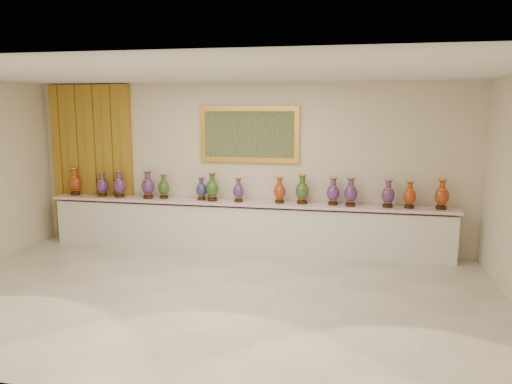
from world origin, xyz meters
TOP-DOWN VIEW (x-y plane):
  - ground at (0.00, 0.00)m, footprint 8.00×8.00m
  - room at (-2.54, 2.44)m, footprint 8.00×8.00m
  - counter at (0.00, 2.27)m, footprint 7.28×0.48m
  - vase_0 at (-3.34, 2.28)m, footprint 0.29×0.29m
  - vase_1 at (-2.75, 2.24)m, footprint 0.24×0.24m
  - vase_2 at (-2.39, 2.23)m, footprint 0.23×0.23m
  - vase_3 at (-1.82, 2.22)m, footprint 0.27×0.27m
  - vase_4 at (-1.53, 2.27)m, footprint 0.27×0.27m
  - vase_5 at (-0.80, 2.24)m, footprint 0.24×0.24m
  - vase_6 at (-0.59, 2.22)m, footprint 0.30×0.30m
  - vase_7 at (-0.10, 2.22)m, footprint 0.25×0.25m
  - vase_8 at (0.63, 2.26)m, footprint 0.26×0.26m
  - vase_9 at (1.02, 2.29)m, footprint 0.27×0.27m
  - vase_10 at (1.55, 2.27)m, footprint 0.26×0.26m
  - vase_11 at (1.85, 2.22)m, footprint 0.24×0.24m
  - vase_12 at (2.47, 2.23)m, footprint 0.27×0.27m
  - vase_13 at (2.82, 2.24)m, footprint 0.22×0.22m
  - vase_14 at (3.32, 2.24)m, footprint 0.30×0.30m
  - label_card at (-0.78, 2.13)m, footprint 0.10×0.06m

SIDE VIEW (x-z plane):
  - ground at x=0.00m, z-range 0.00..0.00m
  - counter at x=0.00m, z-range -0.01..0.89m
  - label_card at x=-0.78m, z-range 0.90..0.90m
  - vase_5 at x=-0.80m, z-range 0.88..1.30m
  - vase_7 at x=-0.10m, z-range 0.88..1.31m
  - vase_4 at x=-1.53m, z-range 0.88..1.33m
  - vase_13 at x=2.82m, z-range 0.88..1.33m
  - vase_8 at x=0.63m, z-range 0.88..1.34m
  - vase_1 at x=-2.75m, z-range 0.88..1.34m
  - vase_12 at x=2.47m, z-range 0.88..1.35m
  - vase_10 at x=1.55m, z-range 0.88..1.35m
  - vase_11 at x=1.85m, z-range 0.87..1.36m
  - vase_2 at x=-2.39m, z-range 0.87..1.37m
  - vase_14 at x=3.32m, z-range 0.87..1.38m
  - vase_6 at x=-0.59m, z-range 0.87..1.38m
  - vase_3 at x=-1.82m, z-range 0.87..1.38m
  - vase_9 at x=1.02m, z-range 0.87..1.38m
  - vase_0 at x=-3.34m, z-range 0.87..1.39m
  - room at x=-2.54m, z-range -2.41..5.59m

